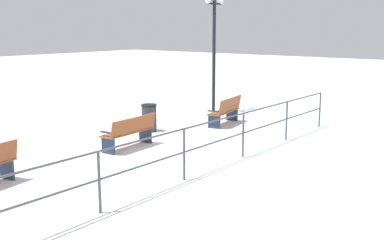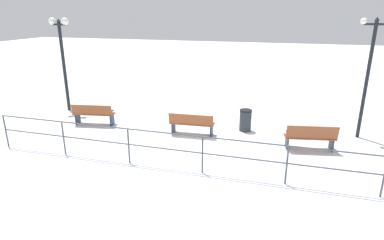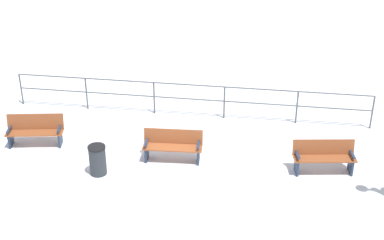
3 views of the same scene
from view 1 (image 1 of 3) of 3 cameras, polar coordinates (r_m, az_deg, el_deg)
name	(u,v)px [view 1 (image 1 of 3)]	position (r m, az deg, el deg)	size (l,w,h in m)	color
ground_plane	(132,149)	(12.79, -7.27, -3.46)	(80.00, 80.00, 0.00)	white
bench_nearest	(226,110)	(15.76, 4.11, 1.15)	(0.82, 1.73, 0.92)	brown
bench_second	(130,132)	(12.74, -7.52, -1.39)	(0.64, 1.71, 0.87)	brown
lamppost_near	(214,40)	(18.01, 2.67, 9.61)	(0.22, 1.01, 4.29)	black
waterfront_railing	(216,135)	(10.86, 2.93, -1.84)	(0.05, 11.69, 1.13)	#4C5156
trash_bin	(149,118)	(14.77, -5.19, 0.27)	(0.48, 0.48, 0.85)	#2D3338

